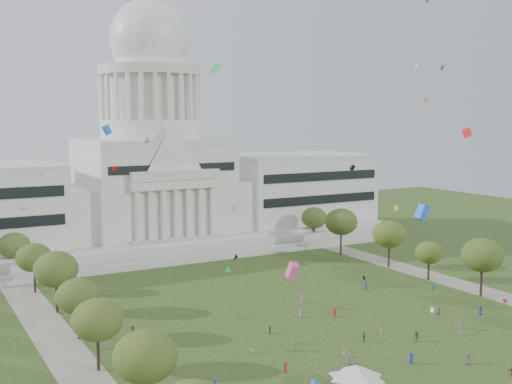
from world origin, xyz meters
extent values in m
plane|color=#2F421B|center=(0.00, 0.00, 0.00)|extent=(400.00, 400.00, 0.00)
cube|color=beige|center=(0.00, 115.00, 2.00)|extent=(160.00, 60.00, 4.00)
cube|color=beige|center=(0.00, 82.00, 1.00)|extent=(130.00, 3.00, 2.00)
cube|color=beige|center=(0.00, 90.00, 2.50)|extent=(140.00, 3.00, 5.00)
cube|color=silver|center=(55.00, 114.00, 15.00)|extent=(50.00, 34.00, 22.00)
cube|color=silver|center=(-27.00, 112.00, 12.00)|extent=(12.00, 26.00, 16.00)
cube|color=silver|center=(27.00, 112.00, 12.00)|extent=(12.00, 26.00, 16.00)
cube|color=silver|center=(0.00, 114.00, 18.00)|extent=(44.00, 38.00, 28.00)
cube|color=silver|center=(0.00, 94.00, 21.20)|extent=(28.00, 3.00, 2.40)
cube|color=black|center=(55.00, 96.80, 17.00)|extent=(46.00, 0.40, 11.00)
cylinder|color=silver|center=(0.00, 114.00, 37.40)|extent=(32.00, 32.00, 6.00)
cylinder|color=silver|center=(0.00, 114.00, 47.40)|extent=(28.00, 28.00, 14.00)
cylinder|color=beige|center=(0.00, 114.00, 55.90)|extent=(32.40, 32.40, 3.00)
cylinder|color=silver|center=(0.00, 114.00, 61.40)|extent=(22.00, 22.00, 8.00)
ellipsoid|color=silver|center=(0.00, 114.00, 65.40)|extent=(25.00, 25.00, 26.20)
cube|color=gray|center=(-48.00, 30.00, 0.02)|extent=(8.00, 160.00, 0.04)
cube|color=gray|center=(48.00, 30.00, 0.02)|extent=(8.00, 160.00, 0.04)
ellipsoid|color=#3C4E16|center=(-44.07, -2.96, 8.97)|extent=(8.86, 8.86, 7.25)
cylinder|color=black|center=(-45.04, 17.30, 2.73)|extent=(0.56, 0.56, 5.47)
ellipsoid|color=#3F511B|center=(-45.04, 17.30, 8.53)|extent=(8.42, 8.42, 6.89)
cylinder|color=black|center=(44.17, 17.44, 3.10)|extent=(0.56, 0.56, 6.20)
ellipsoid|color=#324C15|center=(44.17, 17.44, 9.68)|extent=(9.55, 9.55, 7.82)
cylinder|color=black|center=(-44.09, 33.92, 2.64)|extent=(0.56, 0.56, 5.27)
ellipsoid|color=#344D18|center=(-44.09, 33.92, 8.23)|extent=(8.12, 8.12, 6.65)
cylinder|color=black|center=(44.40, 34.48, 2.28)|extent=(0.56, 0.56, 4.56)
ellipsoid|color=#3A4D16|center=(44.40, 34.48, 7.11)|extent=(7.01, 7.01, 5.74)
cylinder|color=black|center=(-44.08, 52.42, 3.02)|extent=(0.56, 0.56, 6.03)
ellipsoid|color=#384B1C|center=(-44.08, 52.42, 9.41)|extent=(9.29, 9.29, 7.60)
cylinder|color=black|center=(44.76, 50.04, 2.98)|extent=(0.56, 0.56, 5.97)
ellipsoid|color=#3F5117|center=(44.76, 50.04, 9.31)|extent=(9.19, 9.19, 7.52)
cylinder|color=black|center=(-45.22, 71.01, 2.70)|extent=(0.56, 0.56, 5.41)
ellipsoid|color=#344718|center=(-45.22, 71.01, 8.44)|extent=(8.33, 8.33, 6.81)
cylinder|color=black|center=(43.49, 70.19, 3.19)|extent=(0.56, 0.56, 6.37)
ellipsoid|color=#384618|center=(43.49, 70.19, 9.94)|extent=(9.82, 9.82, 8.03)
cylinder|color=black|center=(-46.87, 89.14, 2.66)|extent=(0.56, 0.56, 5.32)
ellipsoid|color=#40521F|center=(-46.87, 89.14, 8.29)|extent=(8.19, 8.19, 6.70)
cylinder|color=black|center=(45.96, 88.13, 2.73)|extent=(0.56, 0.56, 5.47)
ellipsoid|color=#3B4C1C|center=(45.96, 88.13, 8.53)|extent=(8.42, 8.42, 6.89)
cylinder|color=#4C4C4C|center=(-17.00, -7.94, 1.27)|extent=(0.12, 0.12, 2.55)
cylinder|color=#4C4C4C|center=(-11.30, -7.94, 1.27)|extent=(0.12, 0.12, 2.55)
cube|color=silver|center=(-14.15, -10.79, 2.65)|extent=(7.05, 7.05, 0.20)
pyramid|color=silver|center=(-14.15, -10.79, 3.77)|extent=(9.86, 9.86, 2.04)
imported|color=navy|center=(32.99, 7.65, 0.95)|extent=(1.10, 1.08, 1.91)
imported|color=#4C4C51|center=(25.34, 11.71, 0.85)|extent=(0.90, 0.64, 1.70)
imported|color=#26262B|center=(9.87, 2.04, 0.97)|extent=(1.18, 1.41, 1.95)
imported|color=#33723F|center=(1.37, 6.77, 0.94)|extent=(0.65, 1.13, 1.89)
imported|color=silver|center=(-6.42, 2.29, 0.84)|extent=(1.38, 1.64, 1.68)
imported|color=#4C4C51|center=(9.69, -10.43, 0.98)|extent=(0.75, 1.04, 1.97)
imported|color=silver|center=(-19.61, 11.55, 0.72)|extent=(0.73, 0.50, 1.43)
imported|color=#994C8C|center=(19.97, 0.98, 0.81)|extent=(0.97, 1.18, 1.62)
imported|color=silver|center=(7.05, 8.60, 0.71)|extent=(0.73, 0.94, 1.42)
cube|color=navy|center=(-31.85, 0.94, 0.96)|extent=(0.42, 0.57, 1.93)
cube|color=navy|center=(1.52, -5.65, 0.95)|extent=(0.56, 0.59, 1.91)
cube|color=navy|center=(24.41, 34.73, 0.90)|extent=(0.50, 0.34, 1.80)
cube|color=#994C8C|center=(-35.36, 10.60, 0.90)|extent=(0.43, 0.55, 1.81)
cube|color=#994C8C|center=(-31.53, 25.79, 0.97)|extent=(0.38, 0.55, 1.94)
cube|color=#33723F|center=(-12.02, 30.86, 0.97)|extent=(0.54, 0.61, 1.95)
cube|color=#33723F|center=(-42.00, 26.82, 0.88)|extent=(0.43, 0.54, 1.76)
cube|color=#4C4C51|center=(-8.04, -0.70, 0.80)|extent=(0.27, 0.43, 1.60)
cube|color=#B21E1E|center=(5.54, 21.48, 0.92)|extent=(0.52, 0.35, 1.85)
cube|color=#4C4C51|center=(9.19, 25.64, 0.94)|extent=(0.32, 0.51, 1.88)
cube|color=olive|center=(21.96, 3.94, 0.88)|extent=(0.53, 0.54, 1.76)
cube|color=#26262B|center=(-11.50, 19.06, 0.79)|extent=(0.42, 0.49, 1.57)
cube|color=#B21E1E|center=(-18.85, 1.59, 0.85)|extent=(0.53, 0.50, 1.70)
cube|color=#4C4C51|center=(-9.27, -4.04, 0.97)|extent=(0.55, 0.39, 1.93)
cube|color=#33723F|center=(-12.49, 8.86, 0.92)|extent=(0.46, 0.56, 1.83)
cube|color=#994C8C|center=(-0.82, 24.76, 0.85)|extent=(0.29, 0.46, 1.71)
cube|color=#994C8C|center=(5.03, 33.11, 0.86)|extent=(0.31, 0.47, 1.72)
cube|color=#33723F|center=(-10.57, 12.15, 0.84)|extent=(0.32, 0.47, 1.68)
cube|color=#33723F|center=(-35.52, 21.57, 0.90)|extent=(0.54, 0.55, 1.80)
cube|color=#26262B|center=(-34.60, 31.24, 0.84)|extent=(0.39, 0.50, 1.68)
camera|label=1|loc=(-71.78, -83.14, 41.14)|focal=45.00mm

